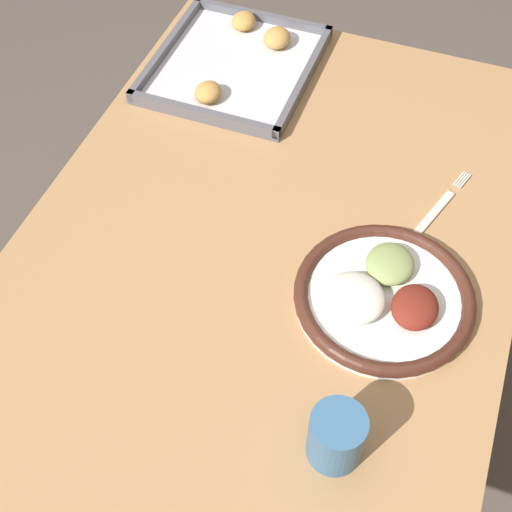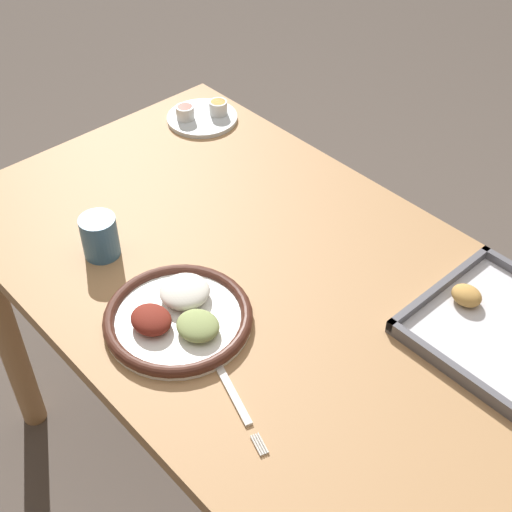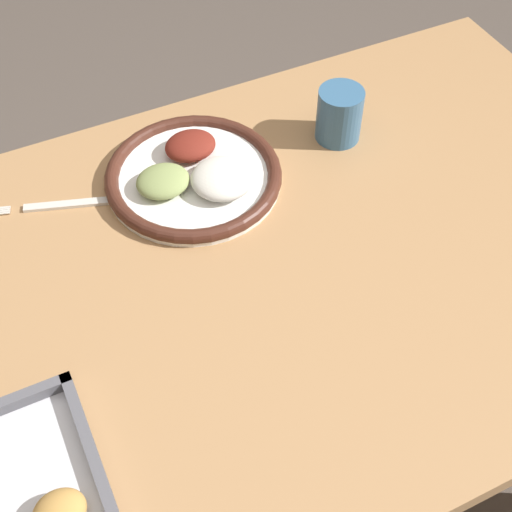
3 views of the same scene
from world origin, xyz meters
name	(u,v)px [view 2 (image 2 of 3)]	position (x,y,z in m)	size (l,w,h in m)	color
ground_plane	(255,480)	(0.00, 0.00, 0.00)	(8.00, 8.00, 0.00)	#564C44
dining_table	(255,313)	(0.00, 0.00, 0.60)	(1.16, 0.71, 0.71)	#AD7F51
dinner_plate	(178,316)	(0.01, -0.18, 0.73)	(0.25, 0.25, 0.04)	white
fork	(231,391)	(0.18, -0.21, 0.72)	(0.21, 0.08, 0.00)	silver
saucer_plate	(202,115)	(-0.45, 0.24, 0.72)	(0.16, 0.16, 0.04)	silver
drinking_cup	(100,237)	(-0.21, -0.18, 0.75)	(0.07, 0.07, 0.08)	#38668E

